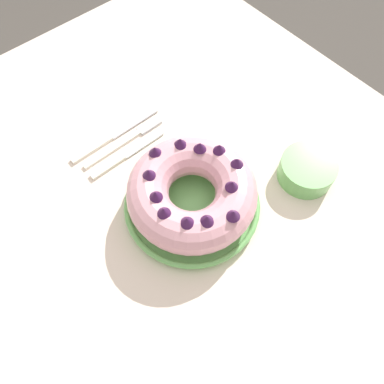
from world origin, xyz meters
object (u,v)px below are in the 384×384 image
Objects in this scene: fork at (129,139)px; serving_knife at (110,138)px; cake_knife at (123,157)px; bundt_cake at (192,192)px; side_bowl at (307,170)px; serving_dish at (192,204)px.

fork is 0.05m from serving_knife.
cake_knife is at bearing -52.09° from fork.
bundt_cake is 1.08× the size of serving_knife.
side_bowl is (0.33, 0.24, 0.02)m from fork.
side_bowl reaches higher than cake_knife.
cake_knife is (0.06, -0.01, 0.00)m from serving_knife.
bundt_cake reaches higher than side_bowl.
cake_knife is (-0.20, -0.04, -0.01)m from serving_dish.
serving_dish reaches higher than cake_knife.
fork is at bearing 179.23° from serving_dish.
cake_knife is (0.03, -0.04, 0.00)m from fork.
serving_knife is (-0.26, -0.03, -0.06)m from bundt_cake.
serving_dish is 0.26m from serving_knife.
fork is at bearing 128.83° from cake_knife.
serving_dish is 1.19× the size of serving_knife.
serving_dish is at bearing 2.08° from serving_knife.
bundt_cake is 0.26m from side_bowl.
serving_knife reaches higher than fork.
serving_dish is 1.33× the size of fork.
serving_knife is 1.22× the size of cake_knife.
bundt_cake is 0.21m from cake_knife.
serving_dish is at bearing -113.49° from side_bowl.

